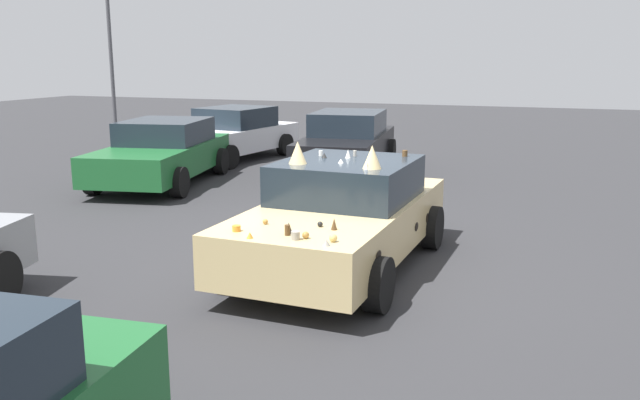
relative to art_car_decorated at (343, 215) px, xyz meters
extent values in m
plane|color=#2D2D30|center=(-0.05, 0.00, -0.71)|extent=(60.00, 60.00, 0.00)
cube|color=#D8BC7F|center=(-0.05, 0.00, -0.12)|extent=(4.37, 1.97, 0.63)
cube|color=#1E2833|center=(0.18, -0.01, 0.45)|extent=(1.89, 1.74, 0.52)
cylinder|color=black|center=(-1.42, -0.89, -0.39)|extent=(0.64, 0.24, 0.63)
cylinder|color=black|center=(-1.35, 0.98, -0.39)|extent=(0.64, 0.24, 0.63)
cylinder|color=black|center=(1.25, -0.98, -0.39)|extent=(0.64, 0.24, 0.63)
cylinder|color=black|center=(1.32, 0.89, -0.39)|extent=(0.64, 0.24, 0.63)
ellipsoid|color=black|center=(1.62, 0.86, -0.02)|extent=(0.18, 0.03, 0.13)
ellipsoid|color=black|center=(0.97, -0.95, -0.19)|extent=(0.13, 0.02, 0.14)
ellipsoid|color=black|center=(0.34, -0.93, -0.16)|extent=(0.17, 0.03, 0.12)
ellipsoid|color=black|center=(-1.09, 0.96, -0.27)|extent=(0.19, 0.03, 0.13)
ellipsoid|color=black|center=(1.62, 0.86, -0.25)|extent=(0.11, 0.02, 0.10)
ellipsoid|color=black|center=(1.09, 0.88, -0.02)|extent=(0.17, 0.03, 0.16)
ellipsoid|color=black|center=(1.15, 0.88, -0.10)|extent=(0.11, 0.02, 0.12)
ellipsoid|color=black|center=(-1.11, 0.96, -0.22)|extent=(0.16, 0.03, 0.10)
ellipsoid|color=black|center=(-1.37, -0.87, -0.07)|extent=(0.20, 0.03, 0.11)
cylinder|color=orange|center=(-1.86, 0.62, 0.22)|extent=(0.13, 0.13, 0.07)
sphere|color=#A87A38|center=(-1.47, 0.45, 0.22)|extent=(0.06, 0.06, 0.06)
cone|color=black|center=(-1.73, 0.05, 0.25)|extent=(0.09, 0.09, 0.12)
sphere|color=black|center=(-1.36, -0.18, 0.22)|extent=(0.06, 0.06, 0.06)
sphere|color=#A87A38|center=(-1.87, -0.20, 0.23)|extent=(0.08, 0.08, 0.08)
cone|color=gray|center=(-2.05, -0.50, 0.22)|extent=(0.09, 0.09, 0.07)
cone|color=#51381E|center=(-1.43, -0.37, 0.25)|extent=(0.10, 0.10, 0.13)
cylinder|color=gray|center=(-1.95, -0.12, 0.23)|extent=(0.12, 0.12, 0.09)
cylinder|color=#51381E|center=(-1.82, 0.03, 0.25)|extent=(0.09, 0.09, 0.11)
sphere|color=tan|center=(-1.89, -0.52, 0.23)|extent=(0.08, 0.08, 0.08)
cone|color=orange|center=(-2.06, 0.35, 0.22)|extent=(0.09, 0.09, 0.07)
cylinder|color=silver|center=(0.44, 0.47, 0.75)|extent=(0.08, 0.08, 0.07)
cone|color=silver|center=(0.37, 0.05, 0.77)|extent=(0.08, 0.08, 0.12)
cylinder|color=#51381E|center=(0.78, -0.64, 0.75)|extent=(0.10, 0.10, 0.09)
cone|color=silver|center=(-0.44, -0.45, 0.77)|extent=(0.07, 0.07, 0.11)
cone|color=silver|center=(-0.07, 0.01, 0.74)|extent=(0.10, 0.10, 0.05)
cone|color=black|center=(0.28, 0.36, 0.75)|extent=(0.10, 0.10, 0.07)
cylinder|color=gray|center=(0.56, 0.01, 0.75)|extent=(0.06, 0.06, 0.08)
cone|color=#D8BC7F|center=(-0.34, -0.49, 0.86)|extent=(0.23, 0.23, 0.29)
cone|color=#D8BC7F|center=(-0.31, 0.51, 0.86)|extent=(0.23, 0.23, 0.29)
cube|color=#1E602D|center=(4.21, 5.58, -0.13)|extent=(4.64, 2.59, 0.62)
cube|color=#1E2833|center=(4.50, 5.64, 0.42)|extent=(2.25, 2.00, 0.50)
cylinder|color=black|center=(3.05, 4.42, -0.40)|extent=(0.65, 0.33, 0.62)
cylinder|color=black|center=(2.70, 6.23, -0.40)|extent=(0.65, 0.33, 0.62)
cylinder|color=black|center=(5.72, 4.93, -0.40)|extent=(0.65, 0.33, 0.62)
cylinder|color=black|center=(5.37, 6.74, -0.40)|extent=(0.65, 0.33, 0.62)
cube|color=white|center=(7.85, 5.77, -0.14)|extent=(4.50, 2.36, 0.61)
cube|color=#1E2833|center=(8.09, 5.73, 0.43)|extent=(2.04, 1.86, 0.53)
cylinder|color=black|center=(6.40, 5.08, -0.40)|extent=(0.64, 0.31, 0.61)
cylinder|color=black|center=(6.67, 6.85, -0.40)|extent=(0.64, 0.31, 0.61)
cylinder|color=black|center=(9.03, 4.68, -0.40)|extent=(0.64, 0.31, 0.61)
cylinder|color=black|center=(9.30, 6.45, -0.40)|extent=(0.64, 0.31, 0.61)
cube|color=black|center=(6.97, 2.18, -0.10)|extent=(4.72, 2.24, 0.64)
cube|color=#1E2833|center=(7.14, 2.20, 0.48)|extent=(2.25, 1.81, 0.54)
cylinder|color=black|center=(5.68, 1.15, -0.37)|extent=(0.69, 0.30, 0.67)
cylinder|color=black|center=(5.47, 2.89, -0.37)|extent=(0.69, 0.30, 0.67)
cylinder|color=black|center=(8.48, 1.48, -0.37)|extent=(0.69, 0.30, 0.67)
cylinder|color=black|center=(8.27, 3.22, -0.37)|extent=(0.69, 0.30, 0.67)
cylinder|color=#4C4C51|center=(9.79, 10.99, 1.68)|extent=(0.12, 0.12, 4.77)
camera|label=1|loc=(-8.15, -2.66, 2.08)|focal=37.20mm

